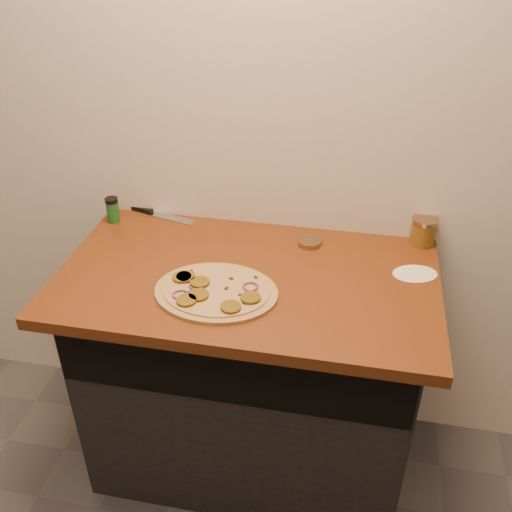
% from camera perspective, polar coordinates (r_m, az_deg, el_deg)
% --- Properties ---
extents(cabinet, '(1.10, 0.60, 0.86)m').
position_cam_1_polar(cabinet, '(2.13, -0.59, -11.80)').
color(cabinet, black).
rests_on(cabinet, ground).
extents(countertop, '(1.20, 0.70, 0.04)m').
position_cam_1_polar(countertop, '(1.82, -0.87, -2.30)').
color(countertop, '#672F13').
rests_on(countertop, cabinet).
extents(pizza, '(0.37, 0.37, 0.03)m').
position_cam_1_polar(pizza, '(1.72, -4.13, -3.54)').
color(pizza, tan).
rests_on(pizza, countertop).
extents(chefs_knife, '(0.29, 0.10, 0.02)m').
position_cam_1_polar(chefs_knife, '(2.17, -10.16, 4.25)').
color(chefs_knife, '#B7BAC1').
rests_on(chefs_knife, countertop).
extents(mason_jar_lid, '(0.09, 0.09, 0.02)m').
position_cam_1_polar(mason_jar_lid, '(1.96, 5.37, 1.39)').
color(mason_jar_lid, '#927B55').
rests_on(mason_jar_lid, countertop).
extents(salsa_jar, '(0.09, 0.09, 0.10)m').
position_cam_1_polar(salsa_jar, '(2.02, 16.40, 2.43)').
color(salsa_jar, '#9F2B0F').
rests_on(salsa_jar, countertop).
extents(spice_shaker, '(0.05, 0.05, 0.09)m').
position_cam_1_polar(spice_shaker, '(2.14, -14.14, 4.50)').
color(spice_shaker, '#1C5924').
rests_on(spice_shaker, countertop).
extents(flour_spill, '(0.18, 0.18, 0.00)m').
position_cam_1_polar(flour_spill, '(1.88, 15.61, -1.71)').
color(flour_spill, white).
rests_on(flour_spill, countertop).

